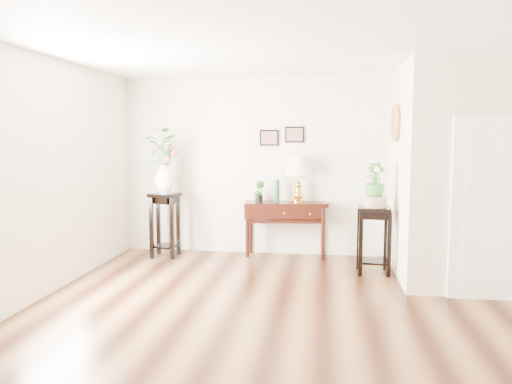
% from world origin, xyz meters
% --- Properties ---
extents(floor, '(6.00, 5.50, 0.02)m').
position_xyz_m(floor, '(0.00, 0.00, 0.00)').
color(floor, brown).
rests_on(floor, ground).
extents(ceiling, '(6.00, 5.50, 0.02)m').
position_xyz_m(ceiling, '(0.00, 0.00, 2.80)').
color(ceiling, white).
rests_on(ceiling, ground).
extents(wall_back, '(6.00, 0.02, 2.80)m').
position_xyz_m(wall_back, '(0.00, 2.75, 1.40)').
color(wall_back, beige).
rests_on(wall_back, ground).
extents(wall_front, '(6.00, 0.02, 2.80)m').
position_xyz_m(wall_front, '(0.00, -2.75, 1.40)').
color(wall_front, beige).
rests_on(wall_front, ground).
extents(wall_left, '(0.02, 5.50, 2.80)m').
position_xyz_m(wall_left, '(-3.00, 0.00, 1.40)').
color(wall_left, beige).
rests_on(wall_left, ground).
extents(partition, '(1.80, 1.95, 2.80)m').
position_xyz_m(partition, '(2.10, 1.77, 1.40)').
color(partition, beige).
rests_on(partition, floor).
extents(door, '(0.90, 0.05, 2.10)m').
position_xyz_m(door, '(2.10, 0.78, 1.05)').
color(door, white).
rests_on(door, floor).
extents(art_print_left, '(0.30, 0.02, 0.25)m').
position_xyz_m(art_print_left, '(-0.65, 2.73, 1.85)').
color(art_print_left, black).
rests_on(art_print_left, wall_back).
extents(art_print_right, '(0.30, 0.02, 0.25)m').
position_xyz_m(art_print_right, '(-0.25, 2.73, 1.90)').
color(art_print_right, black).
rests_on(art_print_right, wall_back).
extents(wall_ornament, '(0.07, 0.51, 0.51)m').
position_xyz_m(wall_ornament, '(1.16, 1.90, 2.05)').
color(wall_ornament, '#B98E36').
rests_on(wall_ornament, partition).
extents(console_table, '(1.33, 0.58, 0.86)m').
position_xyz_m(console_table, '(-0.37, 2.57, 0.43)').
color(console_table, black).
rests_on(console_table, floor).
extents(table_lamp, '(0.51, 0.51, 0.73)m').
position_xyz_m(table_lamp, '(-0.18, 2.57, 1.21)').
color(table_lamp, gold).
rests_on(table_lamp, console_table).
extents(green_vase, '(0.09, 0.09, 0.34)m').
position_xyz_m(green_vase, '(-0.50, 2.57, 1.03)').
color(green_vase, '#184A25').
rests_on(green_vase, console_table).
extents(potted_plant, '(0.19, 0.16, 0.32)m').
position_xyz_m(potted_plant, '(-0.79, 2.57, 1.01)').
color(potted_plant, '#36802D').
rests_on(potted_plant, console_table).
extents(plant_stand_a, '(0.49, 0.49, 0.99)m').
position_xyz_m(plant_stand_a, '(-2.23, 2.29, 0.50)').
color(plant_stand_a, black).
rests_on(plant_stand_a, floor).
extents(porcelain_vase, '(0.36, 0.36, 0.50)m').
position_xyz_m(porcelain_vase, '(-2.23, 2.29, 1.22)').
color(porcelain_vase, white).
rests_on(porcelain_vase, plant_stand_a).
extents(lily_arrangement, '(0.62, 0.57, 0.56)m').
position_xyz_m(lily_arrangement, '(-2.23, 2.29, 1.68)').
color(lily_arrangement, '#36802D').
rests_on(lily_arrangement, porcelain_vase).
extents(plant_stand_b, '(0.46, 0.46, 0.91)m').
position_xyz_m(plant_stand_b, '(0.90, 1.75, 0.46)').
color(plant_stand_b, black).
rests_on(plant_stand_b, floor).
extents(ceramic_bowl, '(0.43, 0.43, 0.14)m').
position_xyz_m(ceramic_bowl, '(0.90, 1.75, 0.99)').
color(ceramic_bowl, tan).
rests_on(ceramic_bowl, plant_stand_b).
extents(narcissus, '(0.28, 0.28, 0.48)m').
position_xyz_m(narcissus, '(0.90, 1.75, 1.28)').
color(narcissus, '#36802D').
rests_on(narcissus, ceramic_bowl).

